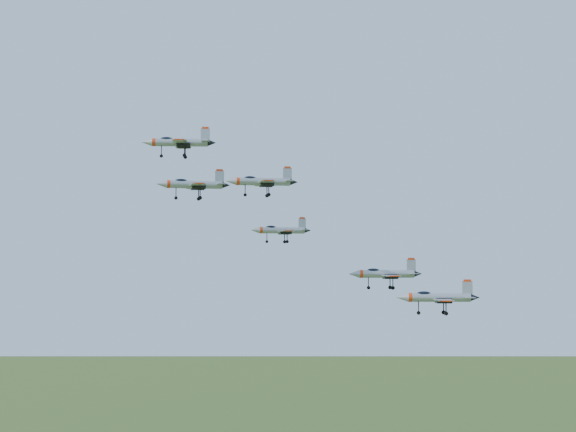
{
  "coord_description": "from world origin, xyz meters",
  "views": [
    {
      "loc": [
        4.96,
        -133.57,
        122.04
      ],
      "look_at": [
        7.87,
        -2.1,
        129.02
      ],
      "focal_mm": 50.0,
      "sensor_mm": 36.0,
      "label": 1
    }
  ],
  "objects": [
    {
      "name": "jet_left_low",
      "position": [
        6.69,
        7.87,
        127.06
      ],
      "size": [
        11.0,
        9.27,
        2.96
      ],
      "rotation": [
        0.0,
        0.0,
        0.21
      ],
      "color": "#969BA2"
    },
    {
      "name": "jet_lead",
      "position": [
        -12.35,
        15.53,
        143.74
      ],
      "size": [
        14.02,
        11.56,
        3.75
      ],
      "rotation": [
        0.0,
        0.0,
        0.04
      ],
      "color": "#969BA2"
    },
    {
      "name": "jet_left_high",
      "position": [
        3.35,
        4.01,
        135.31
      ],
      "size": [
        12.69,
        10.59,
        3.39
      ],
      "rotation": [
        0.0,
        0.0,
        0.14
      ],
      "color": "#969BA2"
    },
    {
      "name": "jet_right_low",
      "position": [
        21.93,
        -14.69,
        119.78
      ],
      "size": [
        11.15,
        9.21,
        2.98
      ],
      "rotation": [
        0.0,
        0.0,
        0.06
      ],
      "color": "#969BA2"
    },
    {
      "name": "jet_right_high",
      "position": [
        -6.12,
        -20.06,
        132.56
      ],
      "size": [
        10.61,
        8.92,
        2.85
      ],
      "rotation": [
        0.0,
        0.0,
        0.2
      ],
      "color": "#969BA2"
    },
    {
      "name": "jet_trail",
      "position": [
        31.63,
        -5.44,
        115.84
      ],
      "size": [
        13.47,
        11.12,
        3.6
      ],
      "rotation": [
        0.0,
        0.0,
        -0.05
      ],
      "color": "#969BA2"
    }
  ]
}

